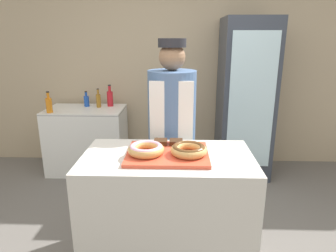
{
  "coord_description": "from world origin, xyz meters",
  "views": [
    {
      "loc": [
        0.07,
        -1.9,
        1.69
      ],
      "look_at": [
        0.0,
        0.1,
        1.1
      ],
      "focal_mm": 32.0,
      "sensor_mm": 36.0,
      "label": 1
    }
  ],
  "objects_px": {
    "chest_freezer": "(87,139)",
    "baker_person": "(172,133)",
    "brownie_back_left": "(161,142)",
    "bottle_red": "(110,98)",
    "brownie_back_right": "(176,142)",
    "bottle_amber": "(98,100)",
    "bottle_orange": "(49,104)",
    "donut_light_glaze": "(146,149)",
    "donut_chocolate_glaze": "(189,149)",
    "serving_tray": "(167,154)",
    "beverage_fridge": "(245,100)",
    "bottle_blue": "(87,101)"
  },
  "relations": [
    {
      "from": "brownie_back_right",
      "to": "bottle_red",
      "type": "bearing_deg",
      "value": 116.69
    },
    {
      "from": "baker_person",
      "to": "bottle_blue",
      "type": "distance_m",
      "value": 1.68
    },
    {
      "from": "beverage_fridge",
      "to": "donut_light_glaze",
      "type": "bearing_deg",
      "value": -120.22
    },
    {
      "from": "serving_tray",
      "to": "baker_person",
      "type": "height_order",
      "value": "baker_person"
    },
    {
      "from": "chest_freezer",
      "to": "baker_person",
      "type": "bearing_deg",
      "value": -44.9
    },
    {
      "from": "donut_chocolate_glaze",
      "to": "chest_freezer",
      "type": "height_order",
      "value": "donut_chocolate_glaze"
    },
    {
      "from": "serving_tray",
      "to": "bottle_amber",
      "type": "distance_m",
      "value": 2.04
    },
    {
      "from": "bottle_amber",
      "to": "bottle_red",
      "type": "relative_size",
      "value": 0.87
    },
    {
      "from": "donut_light_glaze",
      "to": "brownie_back_right",
      "type": "relative_size",
      "value": 2.56
    },
    {
      "from": "donut_chocolate_glaze",
      "to": "bottle_blue",
      "type": "distance_m",
      "value": 2.28
    },
    {
      "from": "serving_tray",
      "to": "chest_freezer",
      "type": "distance_m",
      "value": 2.13
    },
    {
      "from": "brownie_back_left",
      "to": "bottle_red",
      "type": "height_order",
      "value": "bottle_red"
    },
    {
      "from": "serving_tray",
      "to": "bottle_blue",
      "type": "distance_m",
      "value": 2.17
    },
    {
      "from": "bottle_orange",
      "to": "brownie_back_right",
      "type": "bearing_deg",
      "value": -41.86
    },
    {
      "from": "brownie_back_right",
      "to": "bottle_orange",
      "type": "relative_size",
      "value": 0.37
    },
    {
      "from": "bottle_red",
      "to": "bottle_amber",
      "type": "bearing_deg",
      "value": -147.96
    },
    {
      "from": "chest_freezer",
      "to": "bottle_red",
      "type": "bearing_deg",
      "value": 27.75
    },
    {
      "from": "brownie_back_right",
      "to": "serving_tray",
      "type": "bearing_deg",
      "value": -109.3
    },
    {
      "from": "donut_light_glaze",
      "to": "brownie_back_left",
      "type": "bearing_deg",
      "value": 66.34
    },
    {
      "from": "donut_chocolate_glaze",
      "to": "bottle_blue",
      "type": "height_order",
      "value": "bottle_blue"
    },
    {
      "from": "brownie_back_left",
      "to": "baker_person",
      "type": "bearing_deg",
      "value": 81.14
    },
    {
      "from": "brownie_back_right",
      "to": "bottle_amber",
      "type": "relative_size",
      "value": 0.39
    },
    {
      "from": "brownie_back_left",
      "to": "donut_light_glaze",
      "type": "bearing_deg",
      "value": -113.66
    },
    {
      "from": "brownie_back_right",
      "to": "bottle_amber",
      "type": "xyz_separation_m",
      "value": [
        -1.0,
        1.65,
        -0.04
      ]
    },
    {
      "from": "donut_chocolate_glaze",
      "to": "serving_tray",
      "type": "bearing_deg",
      "value": 166.86
    },
    {
      "from": "beverage_fridge",
      "to": "bottle_orange",
      "type": "xyz_separation_m",
      "value": [
        -2.35,
        -0.21,
        -0.03
      ]
    },
    {
      "from": "brownie_back_right",
      "to": "chest_freezer",
      "type": "distance_m",
      "value": 2.03
    },
    {
      "from": "donut_light_glaze",
      "to": "donut_chocolate_glaze",
      "type": "xyz_separation_m",
      "value": [
        0.28,
        0.0,
        0.0
      ]
    },
    {
      "from": "donut_chocolate_glaze",
      "to": "bottle_blue",
      "type": "relative_size",
      "value": 1.22
    },
    {
      "from": "serving_tray",
      "to": "bottle_blue",
      "type": "xyz_separation_m",
      "value": [
        -1.12,
        1.86,
        -0.03
      ]
    },
    {
      "from": "serving_tray",
      "to": "brownie_back_left",
      "type": "height_order",
      "value": "brownie_back_left"
    },
    {
      "from": "donut_chocolate_glaze",
      "to": "baker_person",
      "type": "height_order",
      "value": "baker_person"
    },
    {
      "from": "donut_light_glaze",
      "to": "chest_freezer",
      "type": "height_order",
      "value": "donut_light_glaze"
    },
    {
      "from": "beverage_fridge",
      "to": "bottle_amber",
      "type": "xyz_separation_m",
      "value": [
        -1.83,
        0.08,
        -0.04
      ]
    },
    {
      "from": "chest_freezer",
      "to": "bottle_red",
      "type": "distance_m",
      "value": 0.61
    },
    {
      "from": "donut_light_glaze",
      "to": "chest_freezer",
      "type": "bearing_deg",
      "value": 118.5
    },
    {
      "from": "brownie_back_left",
      "to": "bottle_amber",
      "type": "relative_size",
      "value": 0.39
    },
    {
      "from": "serving_tray",
      "to": "bottle_amber",
      "type": "xyz_separation_m",
      "value": [
        -0.95,
        1.81,
        -0.01
      ]
    },
    {
      "from": "baker_person",
      "to": "beverage_fridge",
      "type": "distance_m",
      "value": 1.41
    },
    {
      "from": "bottle_orange",
      "to": "donut_light_glaze",
      "type": "bearing_deg",
      "value": -49.7
    },
    {
      "from": "beverage_fridge",
      "to": "bottle_red",
      "type": "distance_m",
      "value": 1.71
    },
    {
      "from": "brownie_back_left",
      "to": "bottle_red",
      "type": "relative_size",
      "value": 0.34
    },
    {
      "from": "serving_tray",
      "to": "brownie_back_left",
      "type": "xyz_separation_m",
      "value": [
        -0.06,
        0.16,
        0.03
      ]
    },
    {
      "from": "donut_light_glaze",
      "to": "serving_tray",
      "type": "bearing_deg",
      "value": 13.14
    },
    {
      "from": "donut_chocolate_glaze",
      "to": "bottle_orange",
      "type": "relative_size",
      "value": 0.96
    },
    {
      "from": "brownie_back_left",
      "to": "bottle_red",
      "type": "bearing_deg",
      "value": 113.62
    },
    {
      "from": "beverage_fridge",
      "to": "chest_freezer",
      "type": "relative_size",
      "value": 1.99
    },
    {
      "from": "bottle_amber",
      "to": "bottle_orange",
      "type": "relative_size",
      "value": 0.95
    },
    {
      "from": "brownie_back_right",
      "to": "baker_person",
      "type": "relative_size",
      "value": 0.06
    },
    {
      "from": "bottle_amber",
      "to": "chest_freezer",
      "type": "bearing_deg",
      "value": -156.01
    }
  ]
}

